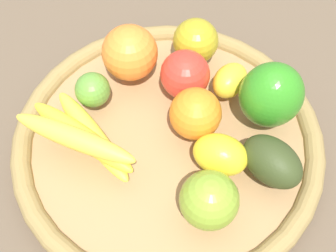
{
  "coord_description": "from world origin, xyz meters",
  "views": [
    {
      "loc": [
        -0.32,
        -0.13,
        0.59
      ],
      "look_at": [
        0.0,
        0.0,
        0.06
      ],
      "focal_mm": 49.69,
      "sensor_mm": 36.0,
      "label": 1
    }
  ],
  "objects_px": {
    "bell_pepper": "(271,95)",
    "lime_0": "(93,90)",
    "apple_1": "(209,200)",
    "orange_0": "(130,53)",
    "lemon_0": "(220,155)",
    "lemon_1": "(230,80)",
    "apple_2": "(185,75)",
    "avocado": "(272,161)",
    "apple_0": "(196,41)",
    "orange_1": "(195,114)",
    "banana_bunch": "(83,136)"
  },
  "relations": [
    {
      "from": "banana_bunch",
      "to": "apple_2",
      "type": "relative_size",
      "value": 2.49
    },
    {
      "from": "lime_0",
      "to": "apple_1",
      "type": "bearing_deg",
      "value": -116.23
    },
    {
      "from": "lemon_1",
      "to": "bell_pepper",
      "type": "bearing_deg",
      "value": -112.17
    },
    {
      "from": "banana_bunch",
      "to": "orange_0",
      "type": "relative_size",
      "value": 2.16
    },
    {
      "from": "orange_0",
      "to": "apple_0",
      "type": "xyz_separation_m",
      "value": [
        0.06,
        -0.08,
        -0.01
      ]
    },
    {
      "from": "orange_1",
      "to": "apple_0",
      "type": "bearing_deg",
      "value": 20.06
    },
    {
      "from": "apple_1",
      "to": "orange_0",
      "type": "relative_size",
      "value": 0.88
    },
    {
      "from": "lemon_1",
      "to": "lime_0",
      "type": "relative_size",
      "value": 1.2
    },
    {
      "from": "orange_1",
      "to": "apple_2",
      "type": "bearing_deg",
      "value": 32.5
    },
    {
      "from": "lemon_0",
      "to": "bell_pepper",
      "type": "height_order",
      "value": "bell_pepper"
    },
    {
      "from": "apple_0",
      "to": "lime_0",
      "type": "relative_size",
      "value": 1.36
    },
    {
      "from": "avocado",
      "to": "lime_0",
      "type": "relative_size",
      "value": 1.69
    },
    {
      "from": "banana_bunch",
      "to": "apple_1",
      "type": "bearing_deg",
      "value": -98.52
    },
    {
      "from": "bell_pepper",
      "to": "apple_2",
      "type": "relative_size",
      "value": 1.4
    },
    {
      "from": "apple_1",
      "to": "lemon_1",
      "type": "relative_size",
      "value": 1.2
    },
    {
      "from": "lemon_0",
      "to": "apple_2",
      "type": "distance_m",
      "value": 0.13
    },
    {
      "from": "apple_2",
      "to": "bell_pepper",
      "type": "bearing_deg",
      "value": -90.59
    },
    {
      "from": "bell_pepper",
      "to": "lemon_1",
      "type": "height_order",
      "value": "bell_pepper"
    },
    {
      "from": "apple_1",
      "to": "apple_0",
      "type": "bearing_deg",
      "value": 23.69
    },
    {
      "from": "lemon_1",
      "to": "apple_1",
      "type": "bearing_deg",
      "value": -169.76
    },
    {
      "from": "apple_2",
      "to": "lemon_1",
      "type": "bearing_deg",
      "value": -67.96
    },
    {
      "from": "banana_bunch",
      "to": "lime_0",
      "type": "bearing_deg",
      "value": 18.03
    },
    {
      "from": "bell_pepper",
      "to": "lime_0",
      "type": "xyz_separation_m",
      "value": [
        -0.07,
        0.24,
        -0.02
      ]
    },
    {
      "from": "apple_1",
      "to": "lemon_1",
      "type": "bearing_deg",
      "value": 10.24
    },
    {
      "from": "lime_0",
      "to": "banana_bunch",
      "type": "bearing_deg",
      "value": -161.97
    },
    {
      "from": "apple_2",
      "to": "apple_0",
      "type": "bearing_deg",
      "value": 7.48
    },
    {
      "from": "avocado",
      "to": "lemon_1",
      "type": "distance_m",
      "value": 0.14
    },
    {
      "from": "lemon_0",
      "to": "apple_2",
      "type": "xyz_separation_m",
      "value": [
        0.1,
        0.09,
        0.01
      ]
    },
    {
      "from": "apple_1",
      "to": "apple_0",
      "type": "distance_m",
      "value": 0.26
    },
    {
      "from": "avocado",
      "to": "lime_0",
      "type": "distance_m",
      "value": 0.27
    },
    {
      "from": "apple_2",
      "to": "apple_0",
      "type": "relative_size",
      "value": 1.04
    },
    {
      "from": "apple_1",
      "to": "bell_pepper",
      "type": "bearing_deg",
      "value": -9.37
    },
    {
      "from": "orange_0",
      "to": "avocado",
      "type": "xyz_separation_m",
      "value": [
        -0.09,
        -0.24,
        -0.01
      ]
    },
    {
      "from": "orange_1",
      "to": "lemon_1",
      "type": "bearing_deg",
      "value": -15.84
    },
    {
      "from": "orange_1",
      "to": "apple_0",
      "type": "relative_size",
      "value": 1.03
    },
    {
      "from": "banana_bunch",
      "to": "avocado",
      "type": "relative_size",
      "value": 2.08
    },
    {
      "from": "banana_bunch",
      "to": "orange_1",
      "type": "distance_m",
      "value": 0.15
    },
    {
      "from": "bell_pepper",
      "to": "banana_bunch",
      "type": "bearing_deg",
      "value": -170.15
    },
    {
      "from": "apple_1",
      "to": "lime_0",
      "type": "height_order",
      "value": "apple_1"
    },
    {
      "from": "lemon_0",
      "to": "lime_0",
      "type": "relative_size",
      "value": 1.44
    },
    {
      "from": "orange_0",
      "to": "orange_1",
      "type": "xyz_separation_m",
      "value": [
        -0.06,
        -0.13,
        -0.01
      ]
    },
    {
      "from": "apple_2",
      "to": "lime_0",
      "type": "xyz_separation_m",
      "value": [
        -0.07,
        0.12,
        -0.01
      ]
    },
    {
      "from": "lemon_0",
      "to": "apple_2",
      "type": "height_order",
      "value": "apple_2"
    },
    {
      "from": "orange_0",
      "to": "avocado",
      "type": "height_order",
      "value": "orange_0"
    },
    {
      "from": "apple_2",
      "to": "avocado",
      "type": "relative_size",
      "value": 0.84
    },
    {
      "from": "lemon_0",
      "to": "bell_pepper",
      "type": "bearing_deg",
      "value": -19.98
    },
    {
      "from": "apple_1",
      "to": "apple_0",
      "type": "xyz_separation_m",
      "value": [
        0.24,
        0.11,
        -0.0
      ]
    },
    {
      "from": "lemon_0",
      "to": "lime_0",
      "type": "distance_m",
      "value": 0.21
    },
    {
      "from": "apple_1",
      "to": "orange_1",
      "type": "bearing_deg",
      "value": 27.52
    },
    {
      "from": "avocado",
      "to": "lemon_1",
      "type": "xyz_separation_m",
      "value": [
        0.11,
        0.09,
        -0.01
      ]
    }
  ]
}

